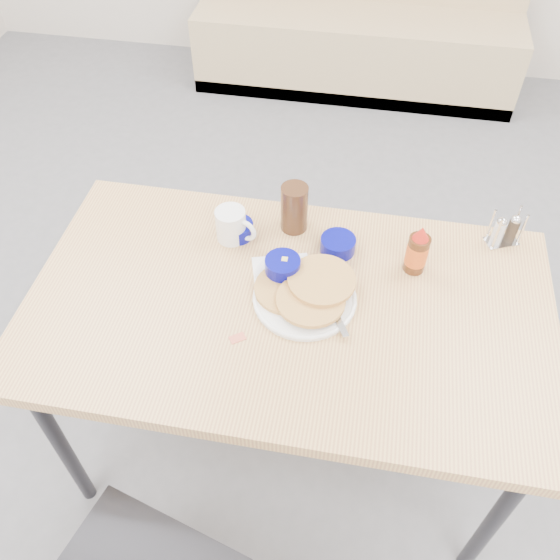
% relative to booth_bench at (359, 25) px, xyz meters
% --- Properties ---
extents(ground, '(6.00, 6.00, 0.00)m').
position_rel_booth_bench_xyz_m(ground, '(0.00, -2.78, -0.35)').
color(ground, slate).
rests_on(ground, ground).
extents(booth_bench, '(1.90, 0.56, 1.22)m').
position_rel_booth_bench_xyz_m(booth_bench, '(0.00, 0.00, 0.00)').
color(booth_bench, tan).
rests_on(booth_bench, ground).
extents(dining_table, '(1.40, 0.80, 0.76)m').
position_rel_booth_bench_xyz_m(dining_table, '(0.00, -2.53, 0.35)').
color(dining_table, tan).
rests_on(dining_table, ground).
extents(pancake_plate, '(0.28, 0.27, 0.05)m').
position_rel_booth_bench_xyz_m(pancake_plate, '(0.04, -2.51, 0.43)').
color(pancake_plate, white).
rests_on(pancake_plate, dining_table).
extents(coffee_mug, '(0.13, 0.09, 0.10)m').
position_rel_booth_bench_xyz_m(coffee_mug, '(-0.20, -2.32, 0.46)').
color(coffee_mug, white).
rests_on(coffee_mug, dining_table).
extents(grits_setting, '(0.21, 0.20, 0.07)m').
position_rel_booth_bench_xyz_m(grits_setting, '(-0.03, -2.44, 0.44)').
color(grits_setting, white).
rests_on(grits_setting, dining_table).
extents(creamer_bowl, '(0.10, 0.10, 0.04)m').
position_rel_booth_bench_xyz_m(creamer_bowl, '(-0.19, -2.30, 0.43)').
color(creamer_bowl, '#050778').
rests_on(creamer_bowl, dining_table).
extents(butter_bowl, '(0.10, 0.10, 0.05)m').
position_rel_booth_bench_xyz_m(butter_bowl, '(0.11, -2.31, 0.43)').
color(butter_bowl, '#050778').
rests_on(butter_bowl, dining_table).
extents(amber_tumbler, '(0.08, 0.08, 0.15)m').
position_rel_booth_bench_xyz_m(amber_tumbler, '(-0.03, -2.24, 0.48)').
color(amber_tumbler, '#3C2213').
rests_on(amber_tumbler, dining_table).
extents(condiment_caddy, '(0.11, 0.09, 0.11)m').
position_rel_booth_bench_xyz_m(condiment_caddy, '(0.57, -2.19, 0.45)').
color(condiment_caddy, silver).
rests_on(condiment_caddy, dining_table).
extents(syrup_bottle, '(0.06, 0.06, 0.16)m').
position_rel_booth_bench_xyz_m(syrup_bottle, '(0.32, -2.35, 0.48)').
color(syrup_bottle, '#47230F').
rests_on(syrup_bottle, dining_table).
extents(sugar_wrapper, '(0.05, 0.04, 0.00)m').
position_rel_booth_bench_xyz_m(sugar_wrapper, '(-0.11, -2.67, 0.41)').
color(sugar_wrapper, '#DB6149').
rests_on(sugar_wrapper, dining_table).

